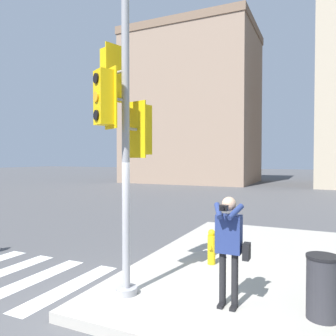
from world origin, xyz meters
TOP-DOWN VIEW (x-y plane):
  - ground_plane at (0.00, 0.00)m, footprint 160.00×160.00m
  - sidewalk_corner at (3.50, 3.50)m, footprint 8.00×8.00m
  - traffic_signal_pole at (0.12, 0.62)m, footprint 0.83×1.10m
  - person_photographer at (2.00, 0.86)m, footprint 0.58×0.54m
  - fire_hydrant at (1.11, 2.79)m, footprint 0.18×0.24m
  - trash_bin at (3.36, 1.04)m, footprint 0.47×0.47m
  - building_left at (-9.54, 29.92)m, footprint 13.64×10.09m

SIDE VIEW (x-z plane):
  - ground_plane at x=0.00m, z-range 0.00..0.00m
  - sidewalk_corner at x=3.50m, z-range 0.00..0.18m
  - fire_hydrant at x=1.11m, z-range 0.18..0.97m
  - trash_bin at x=3.36m, z-range 0.18..1.13m
  - person_photographer at x=2.00m, z-range 0.36..2.13m
  - traffic_signal_pole at x=0.12m, z-range 0.57..5.89m
  - building_left at x=-9.54m, z-range 0.01..16.46m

